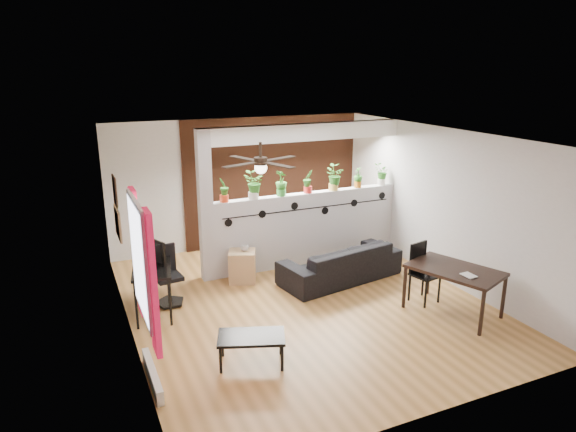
{
  "coord_description": "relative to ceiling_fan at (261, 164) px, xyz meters",
  "views": [
    {
      "loc": [
        -3.22,
        -6.62,
        3.57
      ],
      "look_at": [
        0.0,
        0.6,
        1.25
      ],
      "focal_mm": 32.0,
      "sensor_mm": 36.0,
      "label": 1
    }
  ],
  "objects": [
    {
      "name": "room_shell",
      "position": [
        0.8,
        0.3,
        -1.01
      ],
      "size": [
        6.3,
        7.1,
        2.9
      ],
      "color": "#9C6A33",
      "rests_on": "ground"
    },
    {
      "name": "partition_wall",
      "position": [
        1.6,
        1.8,
        -1.64
      ],
      "size": [
        3.6,
        0.18,
        1.35
      ],
      "primitive_type": "cube",
      "color": "#BCBCC1",
      "rests_on": "ground"
    },
    {
      "name": "ceiling_header",
      "position": [
        1.6,
        1.8,
        0.14
      ],
      "size": [
        3.6,
        0.18,
        0.3
      ],
      "primitive_type": "cube",
      "color": "white",
      "rests_on": "room_shell"
    },
    {
      "name": "pier_column",
      "position": [
        -0.31,
        1.8,
        -1.01
      ],
      "size": [
        0.22,
        0.2,
        2.6
      ],
      "primitive_type": "cube",
      "color": "#BCBCC1",
      "rests_on": "ground"
    },
    {
      "name": "brick_panel",
      "position": [
        1.6,
        3.27,
        -1.01
      ],
      "size": [
        3.9,
        0.05,
        2.6
      ],
      "primitive_type": "cube",
      "color": "#AF5632",
      "rests_on": "ground"
    },
    {
      "name": "vine_decal",
      "position": [
        1.6,
        1.7,
        -1.23
      ],
      "size": [
        3.31,
        0.01,
        0.3
      ],
      "color": "black",
      "rests_on": "partition_wall"
    },
    {
      "name": "window_assembly",
      "position": [
        -1.76,
        -0.9,
        -0.81
      ],
      "size": [
        0.09,
        1.3,
        1.55
      ],
      "color": "white",
      "rests_on": "room_shell"
    },
    {
      "name": "baseboard_heater",
      "position": [
        -1.74,
        -0.9,
        -2.22
      ],
      "size": [
        0.08,
        1.0,
        0.18
      ],
      "primitive_type": "cube",
      "color": "silver",
      "rests_on": "ground"
    },
    {
      "name": "corkboard",
      "position": [
        -1.78,
        1.25,
        -0.96
      ],
      "size": [
        0.03,
        0.6,
        0.45
      ],
      "primitive_type": "cube",
      "color": "olive",
      "rests_on": "room_shell"
    },
    {
      "name": "framed_art",
      "position": [
        -1.78,
        1.2,
        -0.46
      ],
      "size": [
        0.03,
        0.34,
        0.44
      ],
      "color": "#8C7259",
      "rests_on": "room_shell"
    },
    {
      "name": "ceiling_fan",
      "position": [
        0.0,
        0.0,
        0.0
      ],
      "size": [
        1.19,
        1.19,
        0.43
      ],
      "color": "black",
      "rests_on": "room_shell"
    },
    {
      "name": "potted_plant_0",
      "position": [
        0.02,
        1.8,
        -0.74
      ],
      "size": [
        0.27,
        0.28,
        0.42
      ],
      "color": "#E9411B",
      "rests_on": "partition_wall"
    },
    {
      "name": "potted_plant_1",
      "position": [
        0.55,
        1.8,
        -0.71
      ],
      "size": [
        0.32,
        0.3,
        0.48
      ],
      "color": "silver",
      "rests_on": "partition_wall"
    },
    {
      "name": "potted_plant_2",
      "position": [
        1.07,
        1.8,
        -0.73
      ],
      "size": [
        0.28,
        0.3,
        0.45
      ],
      "color": "green",
      "rests_on": "partition_wall"
    },
    {
      "name": "potted_plant_3",
      "position": [
        1.6,
        1.8,
        -0.74
      ],
      "size": [
        0.24,
        0.21,
        0.43
      ],
      "color": "red",
      "rests_on": "partition_wall"
    },
    {
      "name": "potted_plant_4",
      "position": [
        2.13,
        1.8,
        -0.71
      ],
      "size": [
        0.3,
        0.32,
        0.47
      ],
      "color": "#E2B74F",
      "rests_on": "partition_wall"
    },
    {
      "name": "potted_plant_5",
      "position": [
        2.65,
        1.8,
        -0.76
      ],
      "size": [
        0.23,
        0.25,
        0.39
      ],
      "color": "orange",
      "rests_on": "partition_wall"
    },
    {
      "name": "potted_plant_6",
      "position": [
        3.18,
        1.8,
        -0.75
      ],
      "size": [
        0.23,
        0.19,
        0.41
      ],
      "color": "white",
      "rests_on": "partition_wall"
    },
    {
      "name": "sofa",
      "position": [
        1.77,
        0.85,
        -2.01
      ],
      "size": [
        2.16,
        1.14,
        0.6
      ],
      "primitive_type": "imported",
      "rotation": [
        0.0,
        0.0,
        3.31
      ],
      "color": "black",
      "rests_on": "ground"
    },
    {
      "name": "cube_shelf",
      "position": [
        0.19,
        1.46,
        -2.04
      ],
      "size": [
        0.56,
        0.53,
        0.54
      ],
      "primitive_type": "cube",
      "rotation": [
        0.0,
        0.0,
        -0.39
      ],
      "color": "tan",
      "rests_on": "ground"
    },
    {
      "name": "cup",
      "position": [
        0.24,
        1.46,
        -1.72
      ],
      "size": [
        0.14,
        0.14,
        0.11
      ],
      "primitive_type": "imported",
      "rotation": [
        0.0,
        0.0,
        -0.06
      ],
      "color": "gray",
      "rests_on": "cube_shelf"
    },
    {
      "name": "computer_desk",
      "position": [
        -1.39,
        0.9,
        -1.64
      ],
      "size": [
        0.72,
        1.12,
        0.75
      ],
      "color": "black",
      "rests_on": "ground"
    },
    {
      "name": "monitor",
      "position": [
        -1.39,
        1.05,
        -1.47
      ],
      "size": [
        0.35,
        0.19,
        0.2
      ],
      "primitive_type": "imported",
      "rotation": [
        0.0,
        0.0,
        1.95
      ],
      "color": "black",
      "rests_on": "computer_desk"
    },
    {
      "name": "office_chair",
      "position": [
        -1.14,
        1.12,
        -1.91
      ],
      "size": [
        0.47,
        0.47,
        0.91
      ],
      "color": "black",
      "rests_on": "ground"
    },
    {
      "name": "dining_table",
      "position": [
        2.67,
        -0.93,
        -1.68
      ],
      "size": [
        1.2,
        1.5,
        0.71
      ],
      "color": "black",
      "rests_on": "ground"
    },
    {
      "name": "book",
      "position": [
        2.57,
        -1.23,
        -1.6
      ],
      "size": [
        0.16,
        0.21,
        0.02
      ],
      "primitive_type": "imported",
      "rotation": [
        0.0,
        0.0,
        0.02
      ],
      "color": "gray",
      "rests_on": "dining_table"
    },
    {
      "name": "folding_chair",
      "position": [
        2.51,
        -0.37,
        -1.76
      ],
      "size": [
        0.45,
        0.45,
        0.94
      ],
      "color": "black",
      "rests_on": "ground"
    },
    {
      "name": "coffee_table",
      "position": [
        -0.54,
        -1.0,
        -1.97
      ],
      "size": [
        0.93,
        0.71,
        0.38
      ],
      "color": "black",
      "rests_on": "ground"
    }
  ]
}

